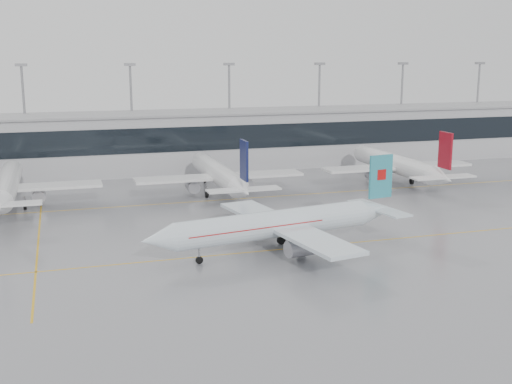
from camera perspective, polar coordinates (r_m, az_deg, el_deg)
name	(u,v)px	position (r m, az deg, el deg)	size (l,w,h in m)	color
ground	(284,249)	(82.05, 2.49, -5.09)	(320.00, 320.00, 0.00)	gray
taxi_line_main	(284,249)	(82.05, 2.49, -5.08)	(120.00, 0.25, 0.01)	gold
taxi_line_north	(225,200)	(109.81, -2.78, -0.68)	(120.00, 0.25, 0.01)	gold
taxi_line_cross	(39,237)	(92.07, -18.76, -3.82)	(0.25, 60.00, 0.01)	gold
terminal	(188,142)	(139.55, -6.10, 4.49)	(180.00, 15.00, 12.00)	#A4A4A8
terminal_glass	(195,139)	(132.01, -5.48, 4.73)	(180.00, 0.20, 5.00)	black
terminal_roof	(187,113)	(138.88, -6.16, 7.02)	(182.00, 16.00, 0.40)	gray
light_masts	(182,105)	(144.66, -6.64, 7.66)	(156.40, 1.00, 22.60)	gray
air_canada_jet	(283,224)	(80.36, 2.43, -2.83)	(35.81, 28.77, 11.20)	silver
parked_jet_b	(7,186)	(109.72, -21.30, 0.47)	(29.64, 36.96, 11.72)	silver
parked_jet_c	(219,175)	(112.58, -3.27, 1.55)	(29.64, 36.96, 11.72)	silver
parked_jet_d	(397,165)	(125.53, 12.44, 2.38)	(29.64, 36.96, 11.72)	silver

